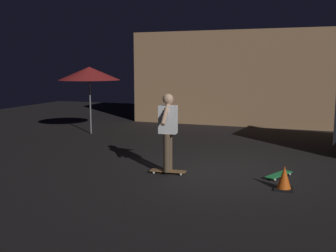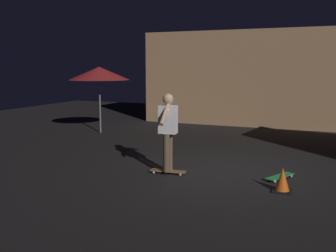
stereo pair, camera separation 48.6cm
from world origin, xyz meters
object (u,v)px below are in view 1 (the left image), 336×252
(patio_umbrella, at_px, (89,74))
(traffic_cone, at_px, (284,179))
(skateboard_ridden, at_px, (168,171))
(skater, at_px, (168,127))
(skateboard_spare, at_px, (279,175))

(patio_umbrella, xyz_separation_m, traffic_cone, (6.69, -4.30, -1.86))
(skateboard_ridden, bearing_deg, traffic_cone, -7.55)
(skater, bearing_deg, traffic_cone, -7.55)
(skateboard_ridden, bearing_deg, patio_umbrella, 136.88)
(skater, bearing_deg, skateboard_spare, 12.69)
(skater, height_order, traffic_cone, skater)
(patio_umbrella, bearing_deg, traffic_cone, -32.75)
(patio_umbrella, height_order, skateboard_spare, patio_umbrella)
(patio_umbrella, distance_m, skateboard_spare, 7.67)
(skateboard_ridden, relative_size, skater, 0.48)
(skateboard_ridden, distance_m, traffic_cone, 2.47)
(patio_umbrella, relative_size, skater, 1.38)
(skateboard_spare, bearing_deg, skater, -167.31)
(skater, relative_size, traffic_cone, 3.63)
(skateboard_spare, distance_m, skater, 2.55)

